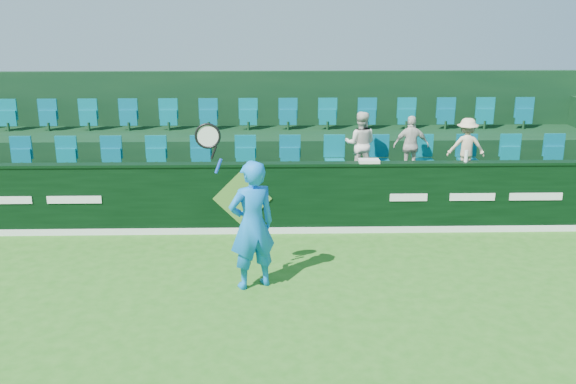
{
  "coord_description": "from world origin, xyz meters",
  "views": [
    {
      "loc": [
        0.59,
        -7.47,
        4.25
      ],
      "look_at": [
        0.82,
        2.8,
        1.15
      ],
      "focal_mm": 40.0,
      "sensor_mm": 36.0,
      "label": 1
    }
  ],
  "objects_px": {
    "spectator_right": "(466,147)",
    "drinks_bottle": "(466,156)",
    "spectator_left": "(360,144)",
    "spectator_middle": "(411,146)",
    "tennis_player": "(252,224)",
    "towel": "(369,161)"
  },
  "relations": [
    {
      "from": "spectator_middle",
      "to": "spectator_right",
      "type": "distance_m",
      "value": 1.13
    },
    {
      "from": "spectator_right",
      "to": "tennis_player",
      "type": "bearing_deg",
      "value": 45.11
    },
    {
      "from": "spectator_right",
      "to": "towel",
      "type": "bearing_deg",
      "value": 33.0
    },
    {
      "from": "spectator_left",
      "to": "spectator_middle",
      "type": "distance_m",
      "value": 1.03
    },
    {
      "from": "spectator_middle",
      "to": "drinks_bottle",
      "type": "bearing_deg",
      "value": 127.44
    },
    {
      "from": "towel",
      "to": "drinks_bottle",
      "type": "distance_m",
      "value": 1.81
    },
    {
      "from": "drinks_bottle",
      "to": "towel",
      "type": "bearing_deg",
      "value": 180.0
    },
    {
      "from": "towel",
      "to": "spectator_middle",
      "type": "bearing_deg",
      "value": 47.82
    },
    {
      "from": "spectator_left",
      "to": "spectator_right",
      "type": "distance_m",
      "value": 2.15
    },
    {
      "from": "tennis_player",
      "to": "spectator_middle",
      "type": "bearing_deg",
      "value": 48.53
    },
    {
      "from": "spectator_middle",
      "to": "spectator_left",
      "type": "bearing_deg",
      "value": 2.28
    },
    {
      "from": "tennis_player",
      "to": "spectator_left",
      "type": "xyz_separation_m",
      "value": [
        2.09,
        3.52,
        0.44
      ]
    },
    {
      "from": "tennis_player",
      "to": "spectator_right",
      "type": "bearing_deg",
      "value": 39.73
    },
    {
      "from": "tennis_player",
      "to": "drinks_bottle",
      "type": "bearing_deg",
      "value": 31.63
    },
    {
      "from": "towel",
      "to": "spectator_left",
      "type": "bearing_deg",
      "value": 90.67
    },
    {
      "from": "spectator_middle",
      "to": "towel",
      "type": "bearing_deg",
      "value": 50.1
    },
    {
      "from": "tennis_player",
      "to": "spectator_middle",
      "type": "xyz_separation_m",
      "value": [
        3.11,
        3.52,
        0.4
      ]
    },
    {
      "from": "spectator_right",
      "to": "spectator_middle",
      "type": "bearing_deg",
      "value": 5.38
    },
    {
      "from": "spectator_right",
      "to": "drinks_bottle",
      "type": "bearing_deg",
      "value": 78.65
    },
    {
      "from": "spectator_left",
      "to": "spectator_middle",
      "type": "bearing_deg",
      "value": -169.01
    },
    {
      "from": "spectator_right",
      "to": "drinks_bottle",
      "type": "distance_m",
      "value": 1.17
    },
    {
      "from": "spectator_left",
      "to": "spectator_right",
      "type": "height_order",
      "value": "spectator_left"
    }
  ]
}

